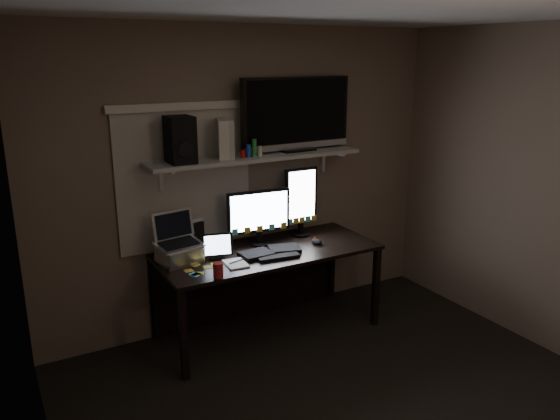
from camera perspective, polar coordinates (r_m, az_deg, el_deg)
ceiling at (r=3.00m, az=12.30°, el=20.24°), size 3.60×3.60×0.00m
back_wall at (r=4.62m, az=-3.45°, el=3.27°), size 3.60×0.00×3.60m
left_wall at (r=2.48m, az=-23.41°, el=-9.37°), size 0.00×3.60×3.60m
window_blinds at (r=4.39m, az=-9.86°, el=3.07°), size 1.10×0.02×1.10m
desk at (r=4.61m, az=-1.93°, el=-5.81°), size 1.80×0.75×0.73m
wall_shelf at (r=4.42m, az=-2.50°, el=5.57°), size 1.80×0.35×0.03m
monitor_landscape at (r=4.50m, az=-2.24°, el=-0.76°), size 0.55×0.11×0.48m
monitor_portrait at (r=4.72m, az=2.21°, el=0.90°), size 0.31×0.06×0.61m
keyboard at (r=4.36m, az=-1.01°, el=-4.36°), size 0.53×0.26×0.03m
mouse at (r=4.59m, az=3.85°, el=-3.28°), size 0.09×0.13×0.04m
notepad at (r=4.16m, az=-4.64°, el=-5.61°), size 0.17×0.23×0.01m
tablet at (r=4.25m, az=-6.63°, el=-3.77°), size 0.26×0.16×0.21m
file_sorter at (r=4.41m, az=-9.31°, el=-2.76°), size 0.22×0.15×0.26m
laptop at (r=4.18m, az=-10.54°, el=-3.05°), size 0.38×0.32×0.38m
cup at (r=3.92m, az=-6.47°, el=-6.26°), size 0.09×0.09×0.11m
sticky_notes at (r=4.12m, az=-7.72°, el=-5.97°), size 0.32×0.27×0.00m
tv at (r=4.59m, az=1.71°, el=9.97°), size 1.02×0.22×0.61m
game_console at (r=4.31m, az=-6.00°, el=7.43°), size 0.15×0.26×0.30m
speaker at (r=4.13m, az=-10.41°, el=7.24°), size 0.19×0.23×0.35m
bottles at (r=4.32m, az=-3.00°, el=6.47°), size 0.22×0.05×0.14m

